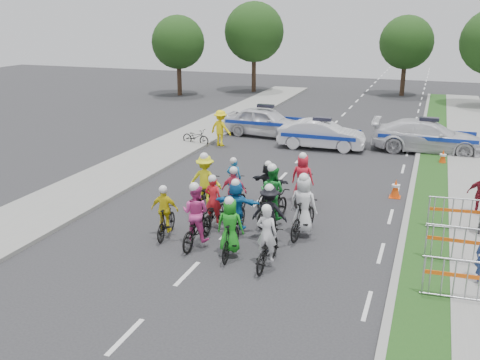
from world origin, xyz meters
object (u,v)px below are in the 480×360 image
(rider_1, at_px, (230,233))
(barrier_0, at_px, (467,283))
(rider_4, at_px, (270,220))
(police_car_0, at_px, (265,122))
(rider_3, at_px, (166,217))
(barrier_1, at_px, (464,247))
(rider_2, at_px, (196,222))
(rider_9, at_px, (235,198))
(rider_10, at_px, (206,187))
(rider_11, at_px, (269,188))
(tree_3, at_px, (254,32))
(rider_13, at_px, (302,184))
(cone_0, at_px, (396,189))
(tree_4, at_px, (406,42))
(rider_7, at_px, (303,212))
(police_car_2, at_px, (427,136))
(barrier_2, at_px, (461,216))
(rider_6, at_px, (214,209))
(rider_5, at_px, (236,210))
(parked_bike, at_px, (196,137))
(rider_8, at_px, (272,201))
(rider_12, at_px, (234,187))
(marshal_hiviz, at_px, (221,128))
(tree_0, at_px, (178,42))
(rider_0, at_px, (267,245))
(cone_1, at_px, (443,157))
(police_car_1, at_px, (322,135))

(rider_1, relative_size, barrier_0, 0.89)
(rider_4, bearing_deg, police_car_0, -79.57)
(rider_3, distance_m, barrier_1, 8.38)
(rider_2, relative_size, rider_4, 1.04)
(rider_9, xyz_separation_m, rider_10, (-1.25, 0.50, 0.08))
(rider_11, relative_size, tree_3, 0.23)
(rider_13, bearing_deg, cone_0, -147.32)
(tree_3, relative_size, tree_4, 1.17)
(rider_7, distance_m, rider_13, 2.91)
(police_car_2, height_order, barrier_2, police_car_2)
(cone_0, bearing_deg, rider_6, -136.65)
(cone_0, bearing_deg, rider_5, -130.14)
(rider_13, relative_size, parked_bike, 1.21)
(rider_8, xyz_separation_m, barrier_2, (5.67, 1.14, -0.17))
(rider_7, bearing_deg, tree_3, -60.88)
(rider_6, height_order, rider_12, rider_6)
(tree_3, bearing_deg, police_car_0, -69.17)
(marshal_hiviz, bearing_deg, rider_12, 129.83)
(rider_6, bearing_deg, tree_0, -60.94)
(parked_bike, height_order, tree_3, tree_3)
(rider_1, xyz_separation_m, tree_0, (-14.68, 26.62, 3.49))
(rider_6, bearing_deg, cone_0, -136.01)
(rider_7, xyz_separation_m, police_car_2, (3.21, 12.07, -0.02))
(cone_0, relative_size, parked_bike, 0.45)
(rider_2, relative_size, parked_bike, 1.24)
(parked_bike, distance_m, tree_3, 19.83)
(rider_11, xyz_separation_m, police_car_2, (4.90, 10.10, 0.03))
(rider_8, bearing_deg, rider_10, 0.36)
(rider_12, relative_size, tree_4, 0.27)
(police_car_0, height_order, cone_0, police_car_0)
(rider_0, xyz_separation_m, rider_12, (-2.61, 4.47, -0.04))
(rider_0, relative_size, tree_0, 0.28)
(rider_6, bearing_deg, barrier_1, 178.48)
(police_car_0, xyz_separation_m, parked_bike, (-2.72, -3.19, -0.37))
(police_car_2, relative_size, barrier_2, 2.62)
(rider_3, xyz_separation_m, tree_0, (-12.37, 26.03, 3.54))
(cone_0, bearing_deg, rider_11, -146.98)
(rider_8, bearing_deg, cone_1, -108.49)
(rider_10, xyz_separation_m, rider_12, (0.69, 0.97, -0.22))
(barrier_1, height_order, barrier_2, same)
(police_car_1, xyz_separation_m, marshal_hiviz, (-4.89, -1.22, 0.21))
(parked_bike, distance_m, tree_4, 23.07)
(rider_0, height_order, rider_10, rider_10)
(tree_4, bearing_deg, police_car_1, -97.32)
(rider_4, xyz_separation_m, police_car_1, (-0.93, 11.79, -0.02))
(rider_5, distance_m, barrier_0, 6.77)
(police_car_2, height_order, cone_1, police_car_2)
(rider_2, distance_m, police_car_1, 12.71)
(rider_4, xyz_separation_m, parked_bike, (-7.10, 10.33, -0.30))
(rider_4, relative_size, marshal_hiviz, 1.03)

